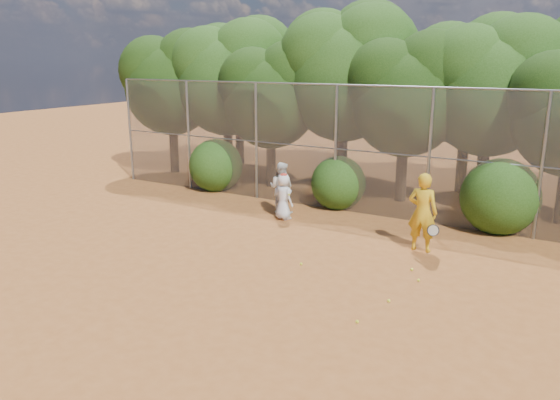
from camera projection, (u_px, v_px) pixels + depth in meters
The scene contains 23 objects.
ground at pixel (262, 276), 12.38m from camera, with size 80.00×80.00×0.00m, color brown.
fence_back at pixel (361, 149), 16.93m from camera, with size 20.05×0.09×4.03m.
tree_0 at pixel (172, 79), 22.71m from camera, with size 4.38×3.81×6.00m.
tree_1 at pixel (228, 74), 21.85m from camera, with size 4.64×4.03×6.35m.
tree_2 at pixel (272, 92), 20.19m from camera, with size 3.99×3.47×5.47m.
tree_3 at pixel (347, 70), 19.60m from camera, with size 4.89×4.26×6.70m.
tree_4 at pixel (408, 90), 18.04m from camera, with size 4.19×3.64×5.73m.
tree_5 at pixel (493, 82), 17.41m from camera, with size 4.51×3.92×6.17m.
tree_9 at pixel (240, 68), 24.21m from camera, with size 4.83×4.20×6.62m.
tree_10 at pixel (346, 62), 21.86m from camera, with size 5.15×4.48×7.06m.
tree_11 at pixel (471, 77), 19.21m from camera, with size 4.64×4.03×6.35m.
bush_0 at pixel (216, 163), 20.32m from camera, with size 2.00×2.00×2.00m, color #1E4010.
bush_1 at pixel (338, 181), 17.90m from camera, with size 1.80×1.80×1.80m, color #1E4010.
bush_2 at pixel (500, 193), 15.41m from camera, with size 2.20×2.20×2.20m, color #1E4010.
player_yellow at pixel (423, 212), 13.81m from camera, with size 0.89×0.55×2.04m.
player_teen at pixel (284, 196), 16.62m from camera, with size 0.81×0.68×1.44m.
player_white at pixel (281, 188), 17.25m from camera, with size 0.90×0.80×1.64m.
ball_0 at pixel (419, 280), 12.10m from camera, with size 0.07×0.07×0.07m, color yellow.
ball_1 at pixel (412, 269), 12.71m from camera, with size 0.07×0.07×0.07m, color yellow.
ball_2 at pixel (357, 322), 10.20m from camera, with size 0.07×0.07×0.07m, color yellow.
ball_3 at pixel (389, 301), 11.07m from camera, with size 0.07×0.07×0.07m, color yellow.
ball_4 at pixel (301, 264), 13.05m from camera, with size 0.07×0.07×0.07m, color yellow.
ball_5 at pixel (428, 243), 14.55m from camera, with size 0.07×0.07×0.07m, color yellow.
Camera 1 is at (6.17, -9.76, 4.83)m, focal length 35.00 mm.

